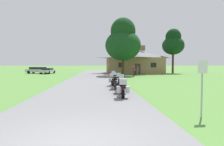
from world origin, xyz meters
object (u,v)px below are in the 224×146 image
at_px(metal_signpost_roadside, 202,82).
at_px(parked_silver_suv_far_left, 37,70).
at_px(motorcycle_yellow_second_in_row, 120,84).
at_px(motorcycle_silver_third_in_row, 115,82).
at_px(parked_silver_sedan_far_left, 48,71).
at_px(motorcycle_silver_nearest_to_camera, 123,88).
at_px(bystander_blue_shirt_near_lodge, 137,70).
at_px(tree_right_of_lodge, 173,43).
at_px(motorcycle_blue_farthest_in_row, 113,79).
at_px(bystander_red_shirt_beside_signpost, 134,71).
at_px(tree_by_lodge_front, 123,41).

height_order(metal_signpost_roadside, parked_silver_suv_far_left, metal_signpost_roadside).
bearing_deg(motorcycle_yellow_second_in_row, metal_signpost_roadside, -68.93).
distance_m(motorcycle_silver_third_in_row, parked_silver_sedan_far_left, 27.65).
relative_size(motorcycle_silver_nearest_to_camera, motorcycle_silver_third_in_row, 1.00).
distance_m(motorcycle_yellow_second_in_row, motorcycle_silver_third_in_row, 1.93).
height_order(motorcycle_silver_nearest_to_camera, bystander_blue_shirt_near_lodge, bystander_blue_shirt_near_lodge).
height_order(bystander_blue_shirt_near_lodge, parked_silver_suv_far_left, bystander_blue_shirt_near_lodge).
bearing_deg(motorcycle_silver_third_in_row, tree_right_of_lodge, 58.67).
bearing_deg(parked_silver_sedan_far_left, motorcycle_silver_third_in_row, -54.96).
bearing_deg(motorcycle_silver_nearest_to_camera, parked_silver_suv_far_left, 119.88).
distance_m(motorcycle_blue_farthest_in_row, bystander_red_shirt_beside_signpost, 14.30).
bearing_deg(metal_signpost_roadside, motorcycle_yellow_second_in_row, 110.85).
distance_m(motorcycle_silver_third_in_row, tree_by_lodge_front, 17.92).
bearing_deg(tree_by_lodge_front, parked_silver_suv_far_left, 151.94).
distance_m(motorcycle_yellow_second_in_row, metal_signpost_roadside, 6.56).
xyz_separation_m(motorcycle_silver_nearest_to_camera, motorcycle_yellow_second_in_row, (0.09, 1.87, 0.00)).
relative_size(motorcycle_yellow_second_in_row, tree_by_lodge_front, 0.21).
xyz_separation_m(bystander_blue_shirt_near_lodge, parked_silver_sedan_far_left, (-17.80, 6.40, -0.31)).
relative_size(motorcycle_yellow_second_in_row, metal_signpost_roadside, 0.97).
relative_size(motorcycle_yellow_second_in_row, bystander_red_shirt_beside_signpost, 1.23).
bearing_deg(motorcycle_yellow_second_in_row, bystander_red_shirt_beside_signpost, 75.93).
xyz_separation_m(tree_right_of_lodge, parked_silver_suv_far_left, (-29.65, 1.25, -5.89)).
distance_m(motorcycle_blue_farthest_in_row, metal_signpost_roadside, 10.59).
relative_size(motorcycle_yellow_second_in_row, tree_right_of_lodge, 0.21).
xyz_separation_m(motorcycle_silver_third_in_row, tree_by_lodge_front, (2.91, 16.86, 5.33)).
distance_m(bystander_red_shirt_beside_signpost, tree_right_of_lodge, 15.04).
xyz_separation_m(motorcycle_silver_nearest_to_camera, parked_silver_sedan_far_left, (-12.04, 28.72, 0.03)).
height_order(tree_by_lodge_front, parked_silver_suv_far_left, tree_by_lodge_front).
xyz_separation_m(motorcycle_blue_farthest_in_row, parked_silver_suv_far_left, (-14.49, 23.89, 0.17)).
height_order(motorcycle_silver_third_in_row, metal_signpost_roadside, metal_signpost_roadside).
bearing_deg(motorcycle_yellow_second_in_row, motorcycle_blue_farthest_in_row, 92.46).
bearing_deg(motorcycle_silver_nearest_to_camera, bystander_red_shirt_beside_signpost, 80.71).
bearing_deg(tree_by_lodge_front, motorcycle_blue_farthest_in_row, -101.30).
xyz_separation_m(metal_signpost_roadside, parked_silver_sedan_far_left, (-14.44, 32.94, -0.71)).
bearing_deg(motorcycle_silver_third_in_row, parked_silver_sedan_far_left, 115.64).
bearing_deg(tree_by_lodge_front, metal_signpost_roadside, -91.00).
relative_size(motorcycle_silver_nearest_to_camera, motorcycle_yellow_second_in_row, 1.00).
distance_m(motorcycle_blue_farthest_in_row, tree_right_of_lodge, 27.91).
height_order(motorcycle_silver_third_in_row, bystander_blue_shirt_near_lodge, bystander_blue_shirt_near_lodge).
xyz_separation_m(metal_signpost_roadside, tree_right_of_lodge, (12.68, 32.90, 5.32)).
relative_size(bystander_red_shirt_beside_signpost, tree_right_of_lodge, 0.17).
distance_m(motorcycle_blue_farthest_in_row, bystander_blue_shirt_near_lodge, 17.30).
height_order(motorcycle_yellow_second_in_row, tree_right_of_lodge, tree_right_of_lodge).
bearing_deg(parked_silver_sedan_far_left, bystander_blue_shirt_near_lodge, -10.39).
relative_size(motorcycle_silver_third_in_row, tree_by_lodge_front, 0.21).
bearing_deg(motorcycle_yellow_second_in_row, parked_silver_sedan_far_left, 114.52).
relative_size(motorcycle_blue_farthest_in_row, parked_silver_sedan_far_left, 0.47).
distance_m(motorcycle_silver_third_in_row, motorcycle_blue_farthest_in_row, 2.25).
distance_m(motorcycle_blue_farthest_in_row, tree_by_lodge_front, 15.82).
bearing_deg(bystander_blue_shirt_near_lodge, metal_signpost_roadside, -143.66).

